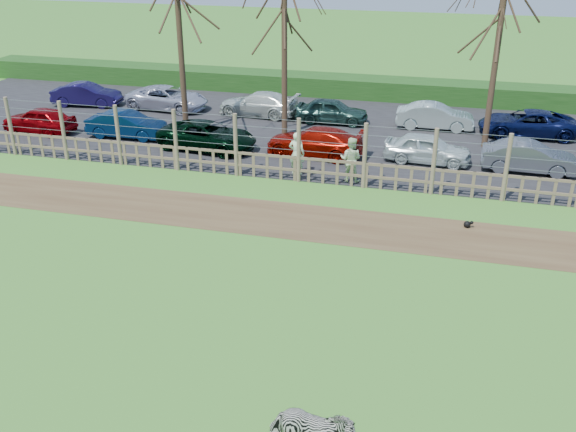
% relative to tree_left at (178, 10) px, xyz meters
% --- Properties ---
extents(ground, '(120.00, 120.00, 0.00)m').
position_rel_tree_left_xyz_m(ground, '(6.50, -12.50, -5.62)').
color(ground, '#70AA46').
rests_on(ground, ground).
extents(dirt_strip, '(34.00, 2.80, 0.01)m').
position_rel_tree_left_xyz_m(dirt_strip, '(6.50, -8.00, -5.61)').
color(dirt_strip, brown).
rests_on(dirt_strip, ground).
extents(asphalt, '(44.00, 13.00, 0.04)m').
position_rel_tree_left_xyz_m(asphalt, '(6.50, 2.00, -5.60)').
color(asphalt, '#232326').
rests_on(asphalt, ground).
extents(hedge, '(46.00, 2.00, 1.10)m').
position_rel_tree_left_xyz_m(hedge, '(6.50, 9.00, -5.07)').
color(hedge, '#1E4716').
rests_on(hedge, ground).
extents(fence, '(30.16, 0.16, 2.50)m').
position_rel_tree_left_xyz_m(fence, '(6.50, -4.50, -4.81)').
color(fence, brown).
rests_on(fence, ground).
extents(tree_left, '(4.80, 4.80, 7.88)m').
position_rel_tree_left_xyz_m(tree_left, '(0.00, 0.00, 0.00)').
color(tree_left, '#3D2B1E').
rests_on(tree_left, ground).
extents(tree_mid, '(4.80, 4.80, 6.83)m').
position_rel_tree_left_xyz_m(tree_mid, '(4.50, 1.00, -0.75)').
color(tree_mid, '#3D2B1E').
rests_on(tree_mid, ground).
extents(tree_right, '(4.80, 4.80, 7.35)m').
position_rel_tree_left_xyz_m(tree_right, '(13.50, 1.50, -0.37)').
color(tree_right, '#3D2B1E').
rests_on(tree_right, ground).
extents(visitor_a, '(0.64, 0.44, 1.72)m').
position_rel_tree_left_xyz_m(visitor_a, '(6.27, -3.89, -4.71)').
color(visitor_a, '#CAEEB3').
rests_on(visitor_a, asphalt).
extents(visitor_b, '(0.91, 0.74, 1.72)m').
position_rel_tree_left_xyz_m(visitor_b, '(8.42, -4.03, -4.71)').
color(visitor_b, beige).
rests_on(visitor_b, asphalt).
extents(crow, '(0.31, 0.23, 0.25)m').
position_rel_tree_left_xyz_m(crow, '(12.81, -7.11, -5.49)').
color(crow, black).
rests_on(crow, ground).
extents(car_0, '(3.62, 1.68, 1.20)m').
position_rel_tree_left_xyz_m(car_0, '(-6.74, -1.52, -4.98)').
color(car_0, '#830206').
rests_on(car_0, asphalt).
extents(car_1, '(3.67, 1.34, 1.20)m').
position_rel_tree_left_xyz_m(car_1, '(-2.40, -1.20, -4.98)').
color(car_1, '#082246').
rests_on(car_1, asphalt).
extents(car_2, '(4.53, 2.50, 1.20)m').
position_rel_tree_left_xyz_m(car_2, '(1.79, -1.87, -4.98)').
color(car_2, black).
rests_on(car_2, asphalt).
extents(car_3, '(4.29, 2.09, 1.20)m').
position_rel_tree_left_xyz_m(car_3, '(6.48, -1.52, -4.98)').
color(car_3, '#910C03').
rests_on(car_3, asphalt).
extents(car_4, '(3.61, 1.65, 1.20)m').
position_rel_tree_left_xyz_m(car_4, '(11.14, -1.20, -4.98)').
color(car_4, silver).
rests_on(car_4, asphalt).
extents(car_5, '(3.67, 1.35, 1.20)m').
position_rel_tree_left_xyz_m(car_5, '(15.09, -1.29, -4.98)').
color(car_5, '#585C66').
rests_on(car_5, asphalt).
extents(car_7, '(3.77, 1.72, 1.20)m').
position_rel_tree_left_xyz_m(car_7, '(-7.10, 3.33, -4.98)').
color(car_7, '#16103F').
rests_on(car_7, asphalt).
extents(car_8, '(4.47, 2.34, 1.20)m').
position_rel_tree_left_xyz_m(car_8, '(-2.60, 3.73, -4.98)').
color(car_8, '#ACAEC2').
rests_on(car_8, asphalt).
extents(car_9, '(4.28, 2.09, 1.20)m').
position_rel_tree_left_xyz_m(car_9, '(2.38, 3.80, -4.98)').
color(car_9, silver).
rests_on(car_9, asphalt).
extents(car_10, '(3.53, 1.45, 1.20)m').
position_rel_tree_left_xyz_m(car_10, '(6.27, 3.42, -4.98)').
color(car_10, '#21423A').
rests_on(car_10, asphalt).
extents(car_11, '(3.67, 1.36, 1.20)m').
position_rel_tree_left_xyz_m(car_11, '(11.21, 3.71, -4.98)').
color(car_11, '#AFC3BA').
rests_on(car_11, asphalt).
extents(car_12, '(4.44, 2.28, 1.20)m').
position_rel_tree_left_xyz_m(car_12, '(15.38, 3.58, -4.98)').
color(car_12, '#0A113B').
rests_on(car_12, asphalt).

